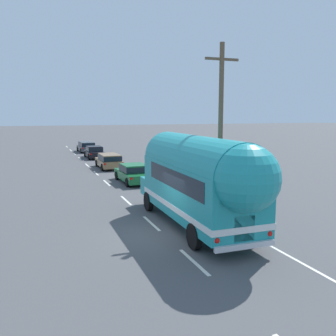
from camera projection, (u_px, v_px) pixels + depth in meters
The scene contains 8 objects.
ground_plane at pixel (163, 234), 15.49m from camera, with size 300.00×300.00×0.00m, color #4C4C4F.
lane_markings at pixel (136, 180), 28.23m from camera, with size 3.55×80.00×0.01m.
utility_pole at pixel (221, 127), 18.25m from camera, with size 1.80×0.24×8.50m.
painted_bus at pixel (201, 178), 15.72m from camera, with size 2.66×10.44×4.12m.
car_lead at pixel (134, 173), 27.08m from camera, with size 2.06×4.56×1.37m.
car_second at pixel (109, 160), 33.97m from camera, with size 1.93×4.49×1.37m.
car_third at pixel (94, 152), 42.01m from camera, with size 1.90×4.54×1.37m.
car_fourth at pixel (86, 146), 48.66m from camera, with size 2.06×4.50×1.37m.
Camera 1 is at (-5.04, -14.03, 5.07)m, focal length 39.04 mm.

